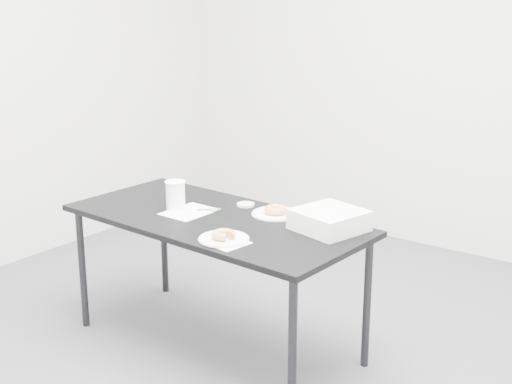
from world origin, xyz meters
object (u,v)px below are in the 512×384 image
Objects in this scene: plate_far at (276,214)px; donut_far at (276,210)px; pen at (209,209)px; bakery_box at (329,220)px; coffee_cup at (175,195)px; table at (216,227)px; plate_near at (224,239)px; donut_near at (224,235)px; scorecard at (189,212)px.

plate_far is 0.02m from donut_far.
bakery_box is (0.63, 0.10, 0.04)m from pen.
coffee_cup is at bearing 163.51° from pen.
coffee_cup is 0.81m from bakery_box.
table is 0.30m from donut_far.
pen is 0.82× the size of coffee_cup.
plate_near is at bearing -41.00° from table.
coffee_cup reaches higher than pen.
plate_far is (-0.03, 0.44, -0.02)m from donut_near.
pen is 1.06× the size of donut_far.
plate_near is (0.39, -0.22, 0.00)m from scorecard.
pen is 0.44m from plate_near.
donut_near reaches higher than scorecard.
plate_far is at bearing 93.55° from donut_near.
scorecard is 1.12× the size of plate_near.
coffee_cup is (-0.16, -0.07, 0.07)m from pen.
plate_near is at bearing -113.14° from bakery_box.
plate_far reaches higher than table.
donut_far reaches higher than plate_far.
table is 0.33m from plate_near.
bakery_box reaches higher than pen.
coffee_cup reaches higher than plate_far.
coffee_cup is (-0.25, -0.00, 0.12)m from table.
plate_far is 0.51m from coffee_cup.
bakery_box reaches higher than donut_near.
table is 14.42× the size of donut_near.
pen is at bearing -156.87° from bakery_box.
coffee_cup is at bearing 179.17° from scorecard.
pen is 0.44m from donut_near.
pen is 0.19m from coffee_cup.
bakery_box reaches higher than plate_far.
coffee_cup is (-0.49, 0.22, 0.04)m from donut_near.
donut_near is 0.54m from coffee_cup.
pen is (0.06, 0.08, 0.00)m from scorecard.
table is 5.42× the size of bakery_box.
plate_near is 0.44m from donut_far.
bakery_box is at bearing -7.24° from plate_far.
coffee_cup is 0.51× the size of bakery_box.
table is at bearing -134.70° from donut_far.
donut_near is 0.38× the size of bakery_box.
scorecard is 0.45m from donut_near.
bakery_box is at bearing -31.92° from pen.
plate_far is 1.64× the size of coffee_cup.
coffee_cup is at bearing -175.74° from table.
table is at bearing -134.70° from plate_far.
bakery_box is at bearing 20.63° from table.
donut_near is 0.44m from donut_far.
bakery_box is (0.53, 0.17, 0.10)m from table.
donut_far is 0.33m from bakery_box.
pen is 0.34m from donut_far.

